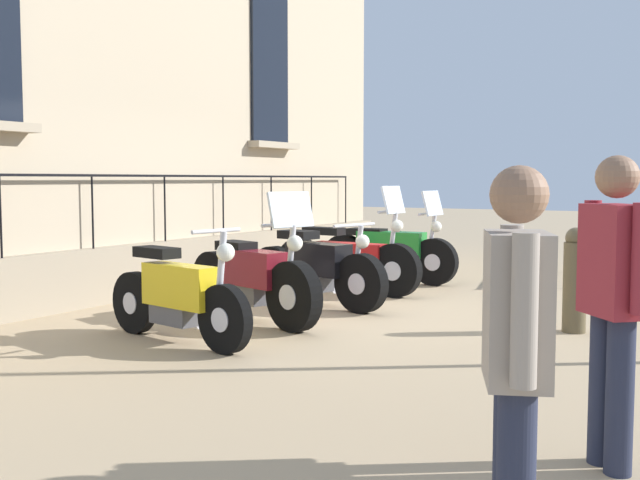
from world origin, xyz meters
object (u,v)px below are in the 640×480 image
motorcycle_green (389,252)px  pedestrian_walking (516,356)px  motorcycle_red (347,261)px  pedestrian_standing (614,295)px  motorcycle_maroon (253,280)px  bollard (575,280)px  motorcycle_black (316,270)px  motorcycle_yellow (178,297)px  crowd_barrier (605,242)px

motorcycle_green → pedestrian_walking: (4.01, -7.48, 0.42)m
motorcycle_red → pedestrian_standing: (4.15, -4.82, 0.49)m
motorcycle_maroon → bollard: 3.27m
pedestrian_walking → motorcycle_maroon: bearing=135.3°
motorcycle_black → pedestrian_standing: bearing=-42.9°
motorcycle_yellow → pedestrian_walking: size_ratio=1.23×
motorcycle_yellow → motorcycle_green: motorcycle_green is taller
motorcycle_black → pedestrian_standing: pedestrian_standing is taller
motorcycle_maroon → bollard: (3.05, 1.17, 0.07)m
motorcycle_green → crowd_barrier: motorcycle_green is taller
motorcycle_green → motorcycle_maroon: bearing=-88.1°
crowd_barrier → bollard: bearing=-83.8°
motorcycle_yellow → crowd_barrier: size_ratio=0.98×
motorcycle_maroon → motorcycle_green: motorcycle_maroon is taller
bollard → pedestrian_walking: bearing=-80.5°
motorcycle_yellow → bollard: bearing=37.8°
bollard → motorcycle_black: bearing=179.0°
motorcycle_green → pedestrian_walking: 8.50m
crowd_barrier → pedestrian_walking: size_ratio=1.25×
crowd_barrier → bollard: crowd_barrier is taller
motorcycle_maroon → pedestrian_standing: pedestrian_standing is taller
motorcycle_black → crowd_barrier: crowd_barrier is taller
motorcycle_green → crowd_barrier: bearing=35.3°
motorcycle_black → motorcycle_green: 2.41m
motorcycle_yellow → pedestrian_walking: 4.74m
crowd_barrier → pedestrian_walking: bearing=-82.0°
motorcycle_green → crowd_barrier: 3.30m
motorcycle_yellow → motorcycle_red: motorcycle_red is taller
motorcycle_red → pedestrian_standing: pedestrian_standing is taller
motorcycle_maroon → motorcycle_black: bearing=87.7°
motorcycle_black → motorcycle_red: size_ratio=0.94×
crowd_barrier → pedestrian_walking: pedestrian_walking is taller
motorcycle_yellow → bollard: 3.86m
motorcycle_black → pedestrian_walking: 6.38m
motorcycle_black → motorcycle_green: bearing=94.0°
motorcycle_maroon → motorcycle_black: size_ratio=0.98×
pedestrian_standing → motorcycle_green: bearing=124.1°
motorcycle_black → pedestrian_walking: size_ratio=1.32×
motorcycle_yellow → motorcycle_green: 4.82m
motorcycle_yellow → motorcycle_maroon: 1.19m
motorcycle_red → pedestrian_walking: (4.04, -6.23, 0.44)m
motorcycle_maroon → pedestrian_walking: bearing=-44.7°
motorcycle_black → pedestrian_walking: bearing=-52.9°
motorcycle_red → crowd_barrier: size_ratio=1.12×
motorcycle_black → motorcycle_red: 1.17m
motorcycle_yellow → pedestrian_standing: bearing=-17.3°
motorcycle_yellow → motorcycle_black: size_ratio=0.93×
motorcycle_maroon → crowd_barrier: bearing=65.1°
pedestrian_standing → crowd_barrier: bearing=100.1°
motorcycle_yellow → pedestrian_standing: (4.00, -1.25, 0.49)m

